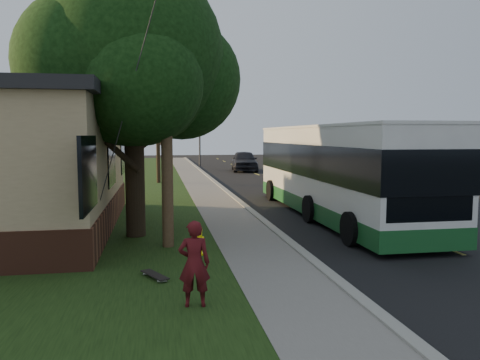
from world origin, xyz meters
The scene contains 15 objects.
ground centered at (0.00, 0.00, 0.00)m, with size 120.00×120.00×0.00m, color black.
road centered at (4.00, 10.00, 0.01)m, with size 8.00×80.00×0.01m, color black.
curb centered at (0.00, 10.00, 0.06)m, with size 0.25×80.00×0.12m, color gray.
sidewalk centered at (-1.00, 10.00, 0.04)m, with size 2.00×80.00×0.08m, color slate.
grass_verge centered at (-4.50, 10.00, 0.04)m, with size 5.00×80.00×0.07m, color black.
fire_hydrant centered at (-2.60, 0.00, 0.43)m, with size 0.32×0.32×0.74m.
utility_pole centered at (-3.31, 0.99, 4.63)m, with size 2.86×3.21×9.07m.
leafy_tree centered at (-4.17, 2.65, 5.17)m, with size 6.30×6.00×7.80m.
bare_tree_near centered at (-3.50, 18.00, 2.15)m, with size 1.38×1.21×4.31m.
bare_tree_far centered at (-3.00, 30.00, 2.00)m, with size 1.38×1.21×4.03m.
traffic_signal centered at (0.50, 34.00, 3.16)m, with size 0.18×0.22×5.50m.
transit_bus centered at (2.89, 4.97, 1.79)m, with size 2.86×12.39×3.35m.
skateboarder centered at (-2.95, -3.48, 0.82)m, with size 0.55×0.36×1.50m, color #4D0F13.
skateboard_main centered at (-3.64, -1.76, 0.13)m, with size 0.61×0.88×0.08m.
distant_car centered at (3.63, 27.23, 0.86)m, with size 2.03×5.05×1.72m, color black.
Camera 1 is at (-3.54, -11.32, 3.01)m, focal length 35.00 mm.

